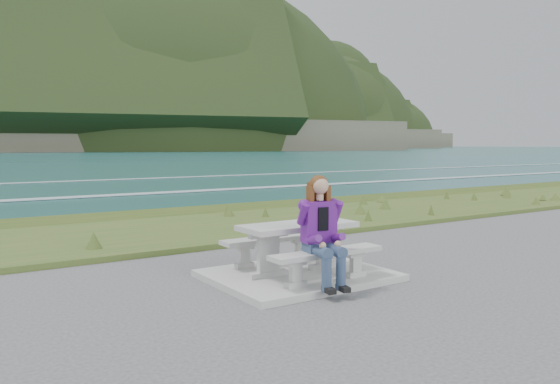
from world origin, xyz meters
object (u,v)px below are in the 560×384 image
(bench_landward, at_px, (327,257))
(bench_seaward, at_px, (273,243))
(seated_woman, at_px, (324,246))
(picnic_table, at_px, (298,234))

(bench_landward, distance_m, bench_seaward, 1.40)
(bench_seaward, distance_m, seated_woman, 1.56)
(bench_seaward, bearing_deg, bench_landward, -90.00)
(picnic_table, bearing_deg, bench_seaward, 90.00)
(bench_landward, height_order, bench_seaward, same)
(bench_seaward, relative_size, seated_woman, 1.19)
(bench_landward, xyz_separation_m, seated_woman, (-0.16, -0.14, 0.21))
(picnic_table, height_order, bench_seaward, picnic_table)
(picnic_table, relative_size, seated_woman, 1.19)
(picnic_table, relative_size, bench_landward, 1.00)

